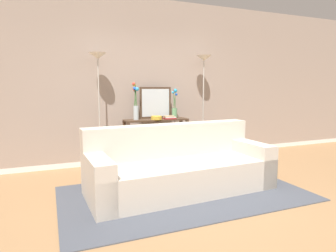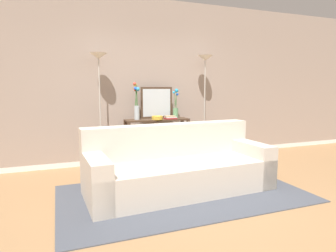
{
  "view_description": "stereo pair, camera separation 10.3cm",
  "coord_description": "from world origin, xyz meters",
  "px_view_note": "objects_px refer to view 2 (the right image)",
  "views": [
    {
      "loc": [
        -1.67,
        -3.03,
        1.4
      ],
      "look_at": [
        0.04,
        1.16,
        0.79
      ],
      "focal_mm": 31.24,
      "sensor_mm": 36.0,
      "label": 1
    },
    {
      "loc": [
        -1.57,
        -3.07,
        1.4
      ],
      "look_at": [
        0.04,
        1.16,
        0.79
      ],
      "focal_mm": 31.24,
      "sensor_mm": 36.0,
      "label": 2
    }
  ],
  "objects_px": {
    "vase_short_flowers": "(176,106)",
    "book_stack": "(170,117)",
    "couch": "(178,168)",
    "fruit_bowl": "(157,118)",
    "book_row_under_console": "(142,162)",
    "vase_tall_flowers": "(137,104)",
    "floor_lamp_right": "(205,78)",
    "floor_lamp_left": "(99,79)",
    "wall_mirror": "(157,103)",
    "console_table": "(157,134)"
  },
  "relations": [
    {
      "from": "vase_short_flowers",
      "to": "wall_mirror",
      "type": "bearing_deg",
      "value": 161.53
    },
    {
      "from": "floor_lamp_right",
      "to": "wall_mirror",
      "type": "height_order",
      "value": "floor_lamp_right"
    },
    {
      "from": "floor_lamp_left",
      "to": "vase_tall_flowers",
      "type": "xyz_separation_m",
      "value": [
        0.64,
        0.04,
        -0.42
      ]
    },
    {
      "from": "wall_mirror",
      "to": "couch",
      "type": "bearing_deg",
      "value": -98.15
    },
    {
      "from": "vase_short_flowers",
      "to": "couch",
      "type": "bearing_deg",
      "value": -111.13
    },
    {
      "from": "book_stack",
      "to": "book_row_under_console",
      "type": "height_order",
      "value": "book_stack"
    },
    {
      "from": "vase_short_flowers",
      "to": "fruit_bowl",
      "type": "bearing_deg",
      "value": -164.6
    },
    {
      "from": "floor_lamp_right",
      "to": "vase_tall_flowers",
      "type": "relative_size",
      "value": 3.03
    },
    {
      "from": "fruit_bowl",
      "to": "book_row_under_console",
      "type": "bearing_deg",
      "value": 160.22
    },
    {
      "from": "couch",
      "to": "floor_lamp_left",
      "type": "distance_m",
      "value": 2.04
    },
    {
      "from": "floor_lamp_right",
      "to": "fruit_bowl",
      "type": "xyz_separation_m",
      "value": [
        -0.98,
        -0.08,
        -0.7
      ]
    },
    {
      "from": "floor_lamp_right",
      "to": "wall_mirror",
      "type": "relative_size",
      "value": 3.32
    },
    {
      "from": "fruit_bowl",
      "to": "console_table",
      "type": "bearing_deg",
      "value": 73.3
    },
    {
      "from": "console_table",
      "to": "book_stack",
      "type": "xyz_separation_m",
      "value": [
        0.23,
        -0.07,
        0.3
      ]
    },
    {
      "from": "couch",
      "to": "vase_tall_flowers",
      "type": "distance_m",
      "value": 1.67
    },
    {
      "from": "couch",
      "to": "fruit_bowl",
      "type": "bearing_deg",
      "value": 83.24
    },
    {
      "from": "fruit_bowl",
      "to": "book_stack",
      "type": "relative_size",
      "value": 0.9
    },
    {
      "from": "wall_mirror",
      "to": "fruit_bowl",
      "type": "bearing_deg",
      "value": -106.24
    },
    {
      "from": "floor_lamp_left",
      "to": "vase_tall_flowers",
      "type": "relative_size",
      "value": 2.97
    },
    {
      "from": "couch",
      "to": "book_stack",
      "type": "bearing_deg",
      "value": 72.98
    },
    {
      "from": "vase_tall_flowers",
      "to": "book_stack",
      "type": "distance_m",
      "value": 0.66
    },
    {
      "from": "fruit_bowl",
      "to": "book_stack",
      "type": "height_order",
      "value": "fruit_bowl"
    },
    {
      "from": "vase_short_flowers",
      "to": "fruit_bowl",
      "type": "height_order",
      "value": "vase_short_flowers"
    },
    {
      "from": "couch",
      "to": "book_stack",
      "type": "relative_size",
      "value": 11.45
    },
    {
      "from": "wall_mirror",
      "to": "fruit_bowl",
      "type": "xyz_separation_m",
      "value": [
        -0.06,
        -0.22,
        -0.25
      ]
    },
    {
      "from": "vase_short_flowers",
      "to": "book_stack",
      "type": "bearing_deg",
      "value": -147.47
    },
    {
      "from": "couch",
      "to": "vase_tall_flowers",
      "type": "relative_size",
      "value": 3.83
    },
    {
      "from": "vase_short_flowers",
      "to": "floor_lamp_left",
      "type": "bearing_deg",
      "value": -178.75
    },
    {
      "from": "couch",
      "to": "vase_short_flowers",
      "type": "relative_size",
      "value": 4.63
    },
    {
      "from": "vase_tall_flowers",
      "to": "couch",
      "type": "bearing_deg",
      "value": -82.78
    },
    {
      "from": "floor_lamp_right",
      "to": "vase_tall_flowers",
      "type": "bearing_deg",
      "value": 178.17
    },
    {
      "from": "console_table",
      "to": "floor_lamp_left",
      "type": "height_order",
      "value": "floor_lamp_left"
    },
    {
      "from": "floor_lamp_left",
      "to": "vase_short_flowers",
      "type": "bearing_deg",
      "value": 1.25
    },
    {
      "from": "wall_mirror",
      "to": "vase_short_flowers",
      "type": "distance_m",
      "value": 0.36
    },
    {
      "from": "console_table",
      "to": "book_row_under_console",
      "type": "relative_size",
      "value": 3.03
    },
    {
      "from": "fruit_bowl",
      "to": "floor_lamp_left",
      "type": "bearing_deg",
      "value": 175.34
    },
    {
      "from": "fruit_bowl",
      "to": "book_stack",
      "type": "bearing_deg",
      "value": 4.08
    },
    {
      "from": "console_table",
      "to": "vase_tall_flowers",
      "type": "distance_m",
      "value": 0.66
    },
    {
      "from": "couch",
      "to": "wall_mirror",
      "type": "xyz_separation_m",
      "value": [
        0.22,
        1.56,
        0.8
      ]
    },
    {
      "from": "couch",
      "to": "vase_short_flowers",
      "type": "height_order",
      "value": "vase_short_flowers"
    },
    {
      "from": "floor_lamp_right",
      "to": "book_row_under_console",
      "type": "distance_m",
      "value": 1.95
    },
    {
      "from": "vase_short_flowers",
      "to": "book_stack",
      "type": "height_order",
      "value": "vase_short_flowers"
    },
    {
      "from": "floor_lamp_left",
      "to": "floor_lamp_right",
      "type": "bearing_deg",
      "value": 0.0
    },
    {
      "from": "book_row_under_console",
      "to": "vase_tall_flowers",
      "type": "bearing_deg",
      "value": 160.72
    },
    {
      "from": "couch",
      "to": "book_stack",
      "type": "height_order",
      "value": "book_stack"
    },
    {
      "from": "floor_lamp_right",
      "to": "vase_tall_flowers",
      "type": "height_order",
      "value": "floor_lamp_right"
    },
    {
      "from": "couch",
      "to": "floor_lamp_right",
      "type": "bearing_deg",
      "value": 51.09
    },
    {
      "from": "couch",
      "to": "vase_tall_flowers",
      "type": "bearing_deg",
      "value": 97.22
    },
    {
      "from": "floor_lamp_right",
      "to": "fruit_bowl",
      "type": "distance_m",
      "value": 1.21
    },
    {
      "from": "floor_lamp_right",
      "to": "book_row_under_console",
      "type": "xyz_separation_m",
      "value": [
        -1.24,
        0.01,
        -1.5
      ]
    }
  ]
}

